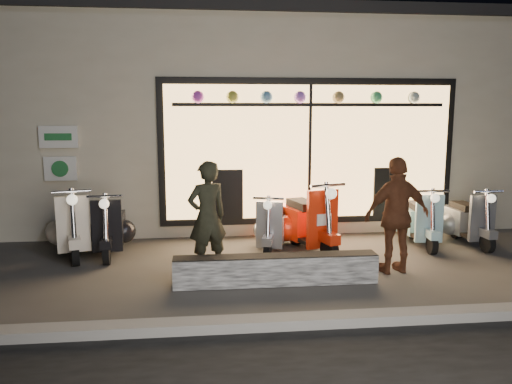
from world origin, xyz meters
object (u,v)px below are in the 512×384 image
(graffiti_barrier, at_px, (276,270))
(scooter_silver, at_px, (274,226))
(man, at_px, (207,217))
(woman, at_px, (397,216))
(scooter_red, at_px, (304,222))

(graffiti_barrier, relative_size, scooter_silver, 2.06)
(scooter_silver, bearing_deg, man, -119.76)
(woman, bearing_deg, scooter_red, -59.86)
(scooter_silver, xyz_separation_m, man, (-1.11, -1.09, 0.42))
(graffiti_barrier, xyz_separation_m, scooter_red, (0.72, 1.69, 0.26))
(man, distance_m, woman, 2.69)
(scooter_silver, distance_m, scooter_red, 0.52)
(man, bearing_deg, scooter_silver, -158.16)
(scooter_silver, relative_size, man, 0.82)
(graffiti_barrier, xyz_separation_m, scooter_silver, (0.22, 1.75, 0.18))
(graffiti_barrier, relative_size, scooter_red, 1.68)
(scooter_red, xyz_separation_m, woman, (1.05, -1.37, 0.37))
(scooter_silver, height_order, man, man)
(scooter_red, distance_m, woman, 1.76)
(graffiti_barrier, xyz_separation_m, man, (-0.89, 0.67, 0.60))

